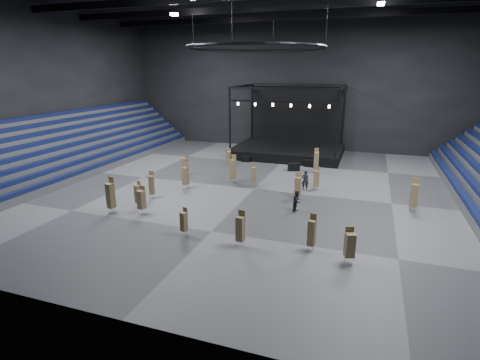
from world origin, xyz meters
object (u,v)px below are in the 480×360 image
(chair_stack_4, at_px, (316,178))
(flight_case_mid, at_px, (294,167))
(man_center, at_px, (305,180))
(chair_stack_16, at_px, (240,228))
(chair_stack_2, at_px, (233,169))
(chair_stack_9, at_px, (312,232))
(chair_stack_10, at_px, (185,165))
(stage, at_px, (289,144))
(chair_stack_15, at_px, (138,194))
(chair_stack_13, at_px, (414,195))
(flight_case_left, at_px, (245,159))
(chair_stack_5, at_px, (152,184))
(flight_case_right, at_px, (310,163))
(chair_stack_11, at_px, (185,176))
(chair_stack_6, at_px, (111,195))
(chair_stack_14, at_px, (350,244))
(chair_stack_8, at_px, (298,185))
(chair_stack_0, at_px, (141,199))
(crew_member, at_px, (297,201))
(chair_stack_7, at_px, (184,221))
(chair_stack_12, at_px, (316,160))
(chair_stack_3, at_px, (229,157))
(chair_stack_1, at_px, (254,175))

(chair_stack_4, bearing_deg, flight_case_mid, 123.72)
(man_center, bearing_deg, flight_case_mid, -82.10)
(chair_stack_4, distance_m, chair_stack_16, 14.01)
(flight_case_mid, xyz_separation_m, man_center, (2.40, -6.67, 0.52))
(chair_stack_2, bearing_deg, chair_stack_16, -62.45)
(chair_stack_9, bearing_deg, flight_case_mid, 115.88)
(flight_case_mid, height_order, chair_stack_10, chair_stack_10)
(stage, xyz_separation_m, chair_stack_16, (2.73, -28.22, -0.16))
(man_center, bearing_deg, chair_stack_15, 24.31)
(chair_stack_2, xyz_separation_m, chair_stack_13, (16.70, -2.86, -0.03))
(flight_case_left, xyz_separation_m, flight_case_mid, (6.59, -2.25, 0.09))
(flight_case_left, height_order, chair_stack_10, chair_stack_10)
(chair_stack_2, distance_m, chair_stack_15, 10.58)
(chair_stack_5, bearing_deg, flight_case_right, 32.92)
(chair_stack_10, height_order, chair_stack_11, chair_stack_11)
(chair_stack_6, xyz_separation_m, chair_stack_14, (18.68, -2.23, -0.28))
(flight_case_left, bearing_deg, chair_stack_10, -115.77)
(chair_stack_16, bearing_deg, chair_stack_8, 88.41)
(chair_stack_0, distance_m, crew_member, 12.56)
(chair_stack_7, bearing_deg, chair_stack_6, -176.23)
(chair_stack_11, bearing_deg, chair_stack_2, 54.35)
(chair_stack_4, distance_m, chair_stack_9, 12.88)
(chair_stack_7, xyz_separation_m, chair_stack_16, (4.28, -0.32, 0.22))
(chair_stack_0, xyz_separation_m, chair_stack_15, (-1.22, 1.31, -0.08))
(chair_stack_5, relative_size, chair_stack_12, 0.90)
(flight_case_left, height_order, chair_stack_15, chair_stack_15)
(chair_stack_2, bearing_deg, flight_case_right, 59.65)
(flight_case_right, height_order, chair_stack_10, chair_stack_10)
(chair_stack_3, relative_size, chair_stack_11, 0.84)
(flight_case_mid, xyz_separation_m, chair_stack_1, (-2.58, -7.18, 0.76))
(chair_stack_16, bearing_deg, chair_stack_3, 120.91)
(chair_stack_14, bearing_deg, flight_case_left, 99.94)
(chair_stack_4, relative_size, chair_stack_16, 0.92)
(chair_stack_3, relative_size, chair_stack_7, 1.04)
(flight_case_right, distance_m, man_center, 9.09)
(flight_case_mid, xyz_separation_m, chair_stack_16, (0.44, -20.03, 0.85))
(chair_stack_1, xyz_separation_m, chair_stack_8, (4.80, -2.33, 0.08))
(chair_stack_9, bearing_deg, flight_case_right, 110.46)
(chair_stack_10, distance_m, chair_stack_11, 4.36)
(flight_case_right, bearing_deg, chair_stack_5, -126.39)
(chair_stack_3, relative_size, crew_member, 1.21)
(chair_stack_8, bearing_deg, chair_stack_9, -75.86)
(chair_stack_2, height_order, chair_stack_12, chair_stack_2)
(crew_member, bearing_deg, chair_stack_13, -60.58)
(chair_stack_7, relative_size, chair_stack_10, 0.85)
(flight_case_right, bearing_deg, chair_stack_14, -75.48)
(chair_stack_1, xyz_separation_m, chair_stack_6, (-8.79, -10.62, 0.32))
(chair_stack_14, bearing_deg, chair_stack_16, 157.98)
(flight_case_right, distance_m, chair_stack_2, 11.14)
(chair_stack_7, bearing_deg, chair_stack_2, 113.02)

